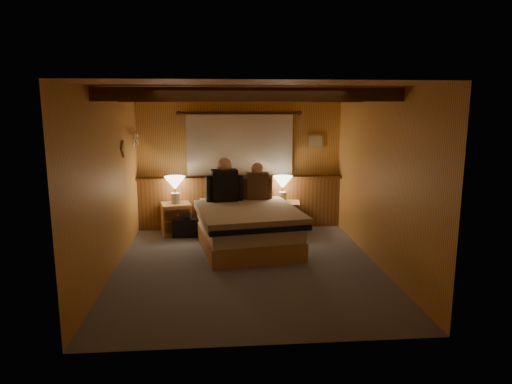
{
  "coord_description": "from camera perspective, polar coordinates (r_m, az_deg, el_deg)",
  "views": [
    {
      "loc": [
        -0.39,
        -5.96,
        2.2
      ],
      "look_at": [
        0.15,
        0.4,
        0.97
      ],
      "focal_mm": 32.0,
      "sensor_mm": 36.0,
      "label": 1
    }
  ],
  "objects": [
    {
      "name": "wall_left",
      "position": [
        6.21,
        -17.88,
        1.13
      ],
      "size": [
        0.0,
        4.2,
        4.2
      ],
      "primitive_type": "plane",
      "rotation": [
        1.57,
        0.0,
        1.57
      ],
      "color": "#DEAC4F",
      "rests_on": "floor"
    },
    {
      "name": "lamp_right",
      "position": [
        7.9,
        3.35,
        1.03
      ],
      "size": [
        0.34,
        0.34,
        0.45
      ],
      "color": "silver",
      "rests_on": "nightstand_right"
    },
    {
      "name": "coat_rail",
      "position": [
        7.67,
        -14.88,
        6.59
      ],
      "size": [
        0.05,
        0.55,
        0.24
      ],
      "color": "white",
      "rests_on": "wall_left"
    },
    {
      "name": "wall_right",
      "position": [
        6.43,
        15.17,
        1.6
      ],
      "size": [
        0.0,
        4.2,
        4.2
      ],
      "primitive_type": "plane",
      "rotation": [
        1.57,
        0.0,
        -1.57
      ],
      "color": "#DEAC4F",
      "rests_on": "floor"
    },
    {
      "name": "wall_back",
      "position": [
        8.13,
        -2.04,
        3.85
      ],
      "size": [
        3.6,
        0.0,
        3.6
      ],
      "primitive_type": "plane",
      "rotation": [
        1.57,
        0.0,
        0.0
      ],
      "color": "#DEAC4F",
      "rests_on": "floor"
    },
    {
      "name": "nightstand_left",
      "position": [
        7.99,
        -9.94,
        -3.26
      ],
      "size": [
        0.56,
        0.52,
        0.53
      ],
      "rotation": [
        0.0,
        0.0,
        0.21
      ],
      "color": "tan",
      "rests_on": "floor"
    },
    {
      "name": "floor",
      "position": [
        6.36,
        -1.02,
        -9.29
      ],
      "size": [
        4.2,
        4.2,
        0.0
      ],
      "primitive_type": "plane",
      "color": "#525762",
      "rests_on": "ground"
    },
    {
      "name": "wall_front",
      "position": [
        4.01,
        0.92,
        -3.5
      ],
      "size": [
        3.6,
        0.0,
        3.6
      ],
      "primitive_type": "plane",
      "rotation": [
        -1.57,
        0.0,
        0.0
      ],
      "color": "#DEAC4F",
      "rests_on": "floor"
    },
    {
      "name": "curtain_window",
      "position": [
        8.03,
        -2.03,
        6.07
      ],
      "size": [
        2.18,
        0.09,
        1.11
      ],
      "color": "#4D2E13",
      "rests_on": "wall_back"
    },
    {
      "name": "bed",
      "position": [
        7.09,
        -1.15,
        -4.36
      ],
      "size": [
        1.71,
        2.07,
        0.64
      ],
      "rotation": [
        0.0,
        0.0,
        0.16
      ],
      "color": "tan",
      "rests_on": "floor"
    },
    {
      "name": "person_right",
      "position": [
        7.61,
        0.15,
        0.99
      ],
      "size": [
        0.52,
        0.22,
        0.64
      ],
      "rotation": [
        0.0,
        0.0,
        0.03
      ],
      "color": "#4E351F",
      "rests_on": "bed"
    },
    {
      "name": "duffel_bag",
      "position": [
        7.84,
        -8.48,
        -4.26
      ],
      "size": [
        0.52,
        0.32,
        0.37
      ],
      "rotation": [
        0.0,
        0.0,
        0.02
      ],
      "color": "black",
      "rests_on": "floor"
    },
    {
      "name": "lamp_left",
      "position": [
        7.86,
        -10.09,
        0.92
      ],
      "size": [
        0.36,
        0.36,
        0.47
      ],
      "color": "silver",
      "rests_on": "nightstand_left"
    },
    {
      "name": "person_left",
      "position": [
        7.45,
        -3.96,
        1.11
      ],
      "size": [
        0.61,
        0.29,
        0.74
      ],
      "rotation": [
        0.0,
        0.0,
        0.14
      ],
      "color": "black",
      "rests_on": "bed"
    },
    {
      "name": "wainscot",
      "position": [
        8.19,
        -1.98,
        -1.17
      ],
      "size": [
        3.6,
        0.23,
        0.94
      ],
      "color": "brown",
      "rests_on": "wall_back"
    },
    {
      "name": "ceiling_beams",
      "position": [
        6.12,
        -1.19,
        11.96
      ],
      "size": [
        3.6,
        1.65,
        0.16
      ],
      "color": "#4D2E13",
      "rests_on": "ceiling"
    },
    {
      "name": "framed_print",
      "position": [
        8.25,
        7.42,
        6.31
      ],
      "size": [
        0.3,
        0.04,
        0.25
      ],
      "color": "#A28651",
      "rests_on": "wall_back"
    },
    {
      "name": "nightstand_right",
      "position": [
        7.99,
        3.7,
        -3.12
      ],
      "size": [
        0.54,
        0.5,
        0.53
      ],
      "rotation": [
        0.0,
        0.0,
        -0.14
      ],
      "color": "tan",
      "rests_on": "floor"
    },
    {
      "name": "ceiling",
      "position": [
        5.98,
        -1.1,
        12.85
      ],
      "size": [
        4.2,
        4.2,
        0.0
      ],
      "primitive_type": "plane",
      "rotation": [
        3.14,
        0.0,
        0.0
      ],
      "color": "#B78044",
      "rests_on": "wall_back"
    }
  ]
}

